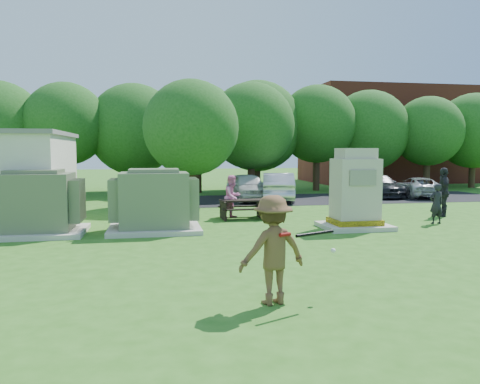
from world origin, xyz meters
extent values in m
plane|color=#2D6619|center=(0.00, 0.00, 0.00)|extent=(120.00, 120.00, 0.00)
cube|color=maroon|center=(18.00, 27.00, 4.00)|extent=(15.00, 8.00, 8.00)
cube|color=#232326|center=(7.00, 13.50, 0.01)|extent=(20.00, 6.00, 0.01)
cube|color=beige|center=(-6.50, 4.50, 0.07)|extent=(3.00, 2.40, 0.15)
cube|color=#5C6749|center=(-6.50, 4.50, 1.05)|extent=(2.20, 1.80, 1.80)
cube|color=#5C6749|center=(-6.50, 4.50, 2.01)|extent=(1.60, 1.30, 0.12)
cube|color=#5C6749|center=(-5.23, 4.50, 1.07)|extent=(0.32, 1.50, 1.35)
cube|color=beige|center=(-2.80, 4.50, 0.07)|extent=(3.00, 2.40, 0.15)
cube|color=#5F6E4D|center=(-2.80, 4.50, 1.05)|extent=(2.20, 1.80, 1.80)
cube|color=#5F6E4D|center=(-2.80, 4.50, 2.01)|extent=(1.60, 1.30, 0.12)
cube|color=#5F6E4D|center=(-4.07, 4.50, 1.07)|extent=(0.32, 1.50, 1.35)
cube|color=#5F6E4D|center=(-1.53, 4.50, 1.07)|extent=(0.32, 1.50, 1.35)
cube|color=beige|center=(3.97, 3.78, 0.08)|extent=(2.26, 1.85, 0.15)
cube|color=yellow|center=(3.97, 3.78, 0.25)|extent=(1.59, 1.28, 0.18)
cube|color=#BBAD9B|center=(3.97, 3.78, 1.37)|extent=(1.44, 1.13, 2.05)
cube|color=#BBAD9B|center=(3.97, 3.78, 2.57)|extent=(1.18, 0.92, 0.36)
cube|color=gray|center=(3.97, 3.18, 1.78)|extent=(0.92, 0.04, 0.51)
cube|color=black|center=(0.60, 6.74, 0.72)|extent=(1.76, 0.68, 0.06)
cube|color=black|center=(0.60, 7.27, 0.43)|extent=(1.76, 0.24, 0.05)
cube|color=black|center=(0.60, 6.20, 0.43)|extent=(1.76, 0.24, 0.05)
cube|color=black|center=(-0.16, 6.74, 0.36)|extent=(0.08, 1.32, 0.72)
cube|color=black|center=(1.36, 6.74, 0.36)|extent=(0.08, 1.32, 0.72)
imported|color=brown|center=(-0.80, -3.44, 0.95)|extent=(1.35, 0.95, 1.90)
imported|color=black|center=(7.32, 4.17, 0.74)|extent=(0.56, 0.39, 1.47)
imported|color=pink|center=(0.26, 7.03, 0.85)|extent=(1.05, 1.02, 1.70)
imported|color=#242429|center=(8.76, 5.92, 1.00)|extent=(0.89, 1.26, 1.99)
imported|color=silver|center=(2.14, 13.34, 0.74)|extent=(1.91, 4.40, 1.48)
imported|color=silver|center=(3.72, 12.91, 0.75)|extent=(2.62, 4.80, 1.50)
imported|color=black|center=(10.05, 14.10, 0.65)|extent=(2.05, 4.56, 1.30)
imported|color=#B5B5BA|center=(12.17, 13.35, 0.57)|extent=(2.80, 4.45, 1.15)
cylinder|color=black|center=(-0.11, -3.63, 1.24)|extent=(0.80, 0.40, 0.06)
cylinder|color=maroon|center=(-0.64, -3.63, 1.24)|extent=(0.23, 0.15, 0.06)
sphere|color=white|center=(0.34, -3.35, 0.87)|extent=(0.09, 0.09, 0.09)
cylinder|color=#47301E|center=(-12.00, 19.40, 1.20)|extent=(0.44, 0.44, 2.40)
cylinder|color=#47301E|center=(-8.00, 18.80, 1.40)|extent=(0.44, 0.44, 2.80)
sphere|color=#235B1C|center=(-8.00, 18.80, 4.30)|extent=(5.00, 5.00, 5.00)
cylinder|color=#47301E|center=(-4.00, 19.60, 1.15)|extent=(0.44, 0.44, 2.30)
sphere|color=#235B1C|center=(-4.00, 19.60, 4.04)|extent=(5.80, 5.80, 5.80)
cylinder|color=#47301E|center=(0.00, 18.70, 1.35)|extent=(0.44, 0.44, 2.70)
sphere|color=#235B1C|center=(0.00, 18.70, 4.32)|extent=(5.40, 5.40, 5.40)
cylinder|color=#47301E|center=(4.00, 19.30, 1.25)|extent=(0.44, 0.44, 2.50)
sphere|color=#235B1C|center=(4.00, 19.30, 4.30)|extent=(6.00, 6.00, 6.00)
cylinder|color=#47301E|center=(8.00, 18.90, 1.45)|extent=(0.44, 0.44, 2.90)
sphere|color=#235B1C|center=(8.00, 18.90, 4.46)|extent=(5.20, 5.20, 5.20)
cylinder|color=#47301E|center=(12.00, 19.50, 1.20)|extent=(0.44, 0.44, 2.40)
sphere|color=#235B1C|center=(12.00, 19.50, 4.08)|extent=(5.60, 5.60, 5.60)
cylinder|color=#47301E|center=(16.00, 18.60, 1.30)|extent=(0.44, 0.44, 2.60)
sphere|color=#235B1C|center=(16.00, 18.60, 4.04)|extent=(4.80, 4.80, 4.80)
cylinder|color=#47301E|center=(20.00, 19.20, 1.25)|extent=(0.44, 0.44, 2.50)
sphere|color=#235B1C|center=(20.00, 19.20, 4.12)|extent=(5.40, 5.40, 5.40)
cylinder|color=#47301E|center=(-1.00, 11.50, 1.20)|extent=(0.44, 0.44, 2.40)
sphere|color=#235B1C|center=(-1.00, 11.50, 3.78)|extent=(4.60, 4.60, 4.60)
cylinder|color=#47301E|center=(3.00, 16.50, 1.30)|extent=(0.44, 0.44, 2.60)
sphere|color=#235B1C|center=(3.00, 16.50, 4.16)|extent=(5.20, 5.20, 5.20)
camera|label=1|loc=(-2.81, -11.16, 2.65)|focal=35.00mm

